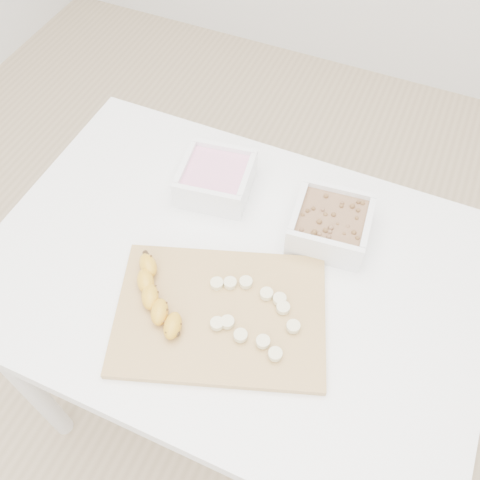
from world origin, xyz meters
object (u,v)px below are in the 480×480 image
at_px(table, 234,293).
at_px(bowl_yogurt, 216,178).
at_px(bowl_granola, 331,224).
at_px(cutting_board, 221,314).
at_px(banana, 157,297).

relative_size(table, bowl_yogurt, 5.88).
bearing_deg(bowl_yogurt, bowl_granola, -4.32).
distance_m(cutting_board, banana, 0.12).
distance_m(bowl_yogurt, bowl_granola, 0.27).
xyz_separation_m(bowl_yogurt, cutting_board, (0.14, -0.28, -0.03)).
distance_m(table, bowl_yogurt, 0.25).
bearing_deg(bowl_granola, banana, -130.05).
xyz_separation_m(table, cutting_board, (0.02, -0.11, 0.10)).
height_order(bowl_yogurt, bowl_granola, bowl_granola).
bearing_deg(table, banana, -126.08).
xyz_separation_m(table, bowl_yogurt, (-0.12, 0.18, 0.13)).
bearing_deg(banana, cutting_board, -23.05).
xyz_separation_m(table, banana, (-0.10, -0.13, 0.13)).
bearing_deg(banana, table, 18.00).
bearing_deg(table, bowl_yogurt, 124.42).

